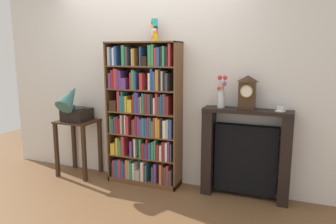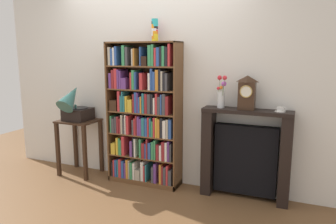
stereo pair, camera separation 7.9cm
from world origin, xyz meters
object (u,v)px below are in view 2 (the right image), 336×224
cup_stack (155,30)px  fireplace_mantel (245,155)px  mantel_clock (247,93)px  teacup_with_saucer (280,110)px  bookshelf (144,119)px  gramophone (74,105)px  flower_vase (221,95)px  side_table_left (79,136)px

cup_stack → fireplace_mantel: cup_stack is taller
cup_stack → mantel_clock: size_ratio=0.71×
teacup_with_saucer → bookshelf: bearing=-179.0°
gramophone → flower_vase: 1.95m
side_table_left → mantel_clock: bearing=2.3°
mantel_clock → flower_vase: 0.29m
cup_stack → teacup_with_saucer: size_ratio=2.18×
bookshelf → teacup_with_saucer: 1.62m
gramophone → flower_vase: bearing=4.6°
fireplace_mantel → gramophone: bearing=-175.4°
bookshelf → cup_stack: bearing=19.8°
gramophone → fireplace_mantel: 2.28m
cup_stack → gramophone: cup_stack is taller
bookshelf → side_table_left: bookshelf is taller
flower_vase → bookshelf: bearing=-178.6°
cup_stack → flower_vase: (0.83, -0.02, -0.73)m
side_table_left → flower_vase: 2.04m
flower_vase → teacup_with_saucer: bearing=0.4°
cup_stack → side_table_left: 1.77m
fireplace_mantel → side_table_left: bearing=-177.2°
cup_stack → fireplace_mantel: size_ratio=0.26×
gramophone → mantel_clock: size_ratio=1.42×
cup_stack → flower_vase: 1.11m
bookshelf → teacup_with_saucer: bookshelf is taller
side_table_left → flower_vase: size_ratio=2.04×
fireplace_mantel → teacup_with_saucer: (0.34, -0.02, 0.55)m
bookshelf → mantel_clock: size_ratio=4.77×
gramophone → teacup_with_saucer: 2.58m
side_table_left → teacup_with_saucer: bearing=2.0°
gramophone → bookshelf: bearing=7.7°
bookshelf → teacup_with_saucer: (1.60, 0.03, 0.22)m
side_table_left → mantel_clock: size_ratio=2.03×
teacup_with_saucer → mantel_clock: bearing=-179.6°
flower_vase → teacup_with_saucer: 0.65m
bookshelf → teacup_with_saucer: bearing=1.0°
cup_stack → bookshelf: bearing=-160.2°
teacup_with_saucer → cup_stack: bearing=179.3°
side_table_left → flower_vase: flower_vase is taller
bookshelf → flower_vase: 1.03m
fireplace_mantel → flower_vase: size_ratio=2.80×
flower_vase → fireplace_mantel: bearing=4.8°
side_table_left → bookshelf: bearing=3.6°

